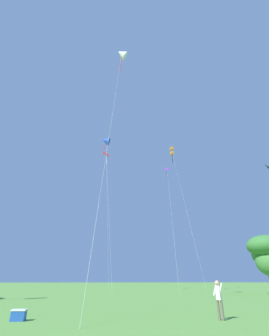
# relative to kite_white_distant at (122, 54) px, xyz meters

# --- Properties ---
(kite_white_distant) EXTENTS (1.96, 11.15, 26.62)m
(kite_white_distant) POSITION_rel_kite_white_distant_xyz_m (0.00, 0.00, 0.00)
(kite_white_distant) COLOR white
(kite_white_distant) RESTS_ON ground_plane
(kite_red_high) EXTENTS (2.60, 10.01, 28.36)m
(kite_red_high) POSITION_rel_kite_white_distant_xyz_m (-2.75, 28.51, 0.12)
(kite_red_high) COLOR red
(kite_red_high) RESTS_ON ground_plane
(kite_blue_delta) EXTENTS (3.15, 8.52, 26.12)m
(kite_blue_delta) POSITION_rel_kite_white_distant_xyz_m (-2.53, 18.84, -0.69)
(kite_blue_delta) COLOR blue
(kite_blue_delta) RESTS_ON ground_plane
(kite_orange_box) EXTENTS (1.34, 10.28, 27.66)m
(kite_orange_box) POSITION_rel_kite_white_distant_xyz_m (11.26, 24.63, 0.69)
(kite_orange_box) COLOR orange
(kite_orange_box) RESTS_ON ground_plane
(kite_purple_streamer) EXTENTS (1.62, 8.08, 20.28)m
(kite_purple_streamer) POSITION_rel_kite_white_distant_xyz_m (8.67, 18.52, -7.94)
(kite_purple_streamer) COLOR purple
(kite_purple_streamer) RESTS_ON ground_plane
(person_with_spool) EXTENTS (0.43, 0.38, 1.55)m
(person_with_spool) POSITION_rel_kite_white_distant_xyz_m (4.64, -8.80, -24.90)
(person_with_spool) COLOR #665B4C
(person_with_spool) RESTS_ON ground_plane
(tree_left_oak) EXTENTS (4.57, 5.00, 6.69)m
(tree_left_oak) POSITION_rel_kite_white_distant_xyz_m (18.58, 9.81, -21.28)
(tree_left_oak) COLOR brown
(tree_left_oak) RESTS_ON ground_plane
(picnic_cooler) EXTENTS (0.60, 0.40, 0.44)m
(picnic_cooler) POSITION_rel_kite_white_distant_xyz_m (-3.97, -8.38, -25.61)
(picnic_cooler) COLOR #2351B2
(picnic_cooler) RESTS_ON ground_plane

